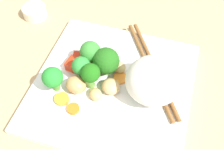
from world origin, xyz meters
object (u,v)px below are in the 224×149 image
Objects in this scene: rice_mound at (154,81)px; broccoli_floret_4 at (53,78)px; carrot_slice_2 at (120,78)px; sauce_cup at (35,12)px; chopstick_pair at (152,67)px; square_plate at (113,86)px.

rice_mound reaches higher than broccoli_floret_4.
rice_mound is at bearing -77.10° from broccoli_floret_4.
rice_mound is at bearing -104.20° from carrot_slice_2.
broccoli_floret_4 is at bearing 102.90° from rice_mound.
broccoli_floret_4 is 23.43cm from sauce_cup.
chopstick_pair is at bearing -52.30° from carrot_slice_2.
carrot_slice_2 is at bearing -119.24° from sauce_cup.
chopstick_pair is at bearing -107.93° from sauce_cup.
chopstick_pair is (4.01, -5.19, 0.15)cm from carrot_slice_2.
square_plate is at bearing -122.98° from sauce_cup.
sauce_cup is at bearing 57.02° from square_plate.
chopstick_pair is (5.57, 0.98, -3.39)cm from rice_mound.
rice_mound is at bearing -116.44° from sauce_cup.
broccoli_floret_4 is at bearing -144.84° from sauce_cup.
square_plate is 2.91× the size of rice_mound.
broccoli_floret_4 reaches higher than sauce_cup.
square_plate is 5.10× the size of broccoli_floret_4.
carrot_slice_2 is 0.49× the size of sauce_cup.
sauce_cup is at bearing 63.56° from rice_mound.
broccoli_floret_4 is at bearing 116.81° from carrot_slice_2.
carrot_slice_2 is at bearing 97.21° from chopstick_pair.
carrot_slice_2 is 0.12× the size of chopstick_pair.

